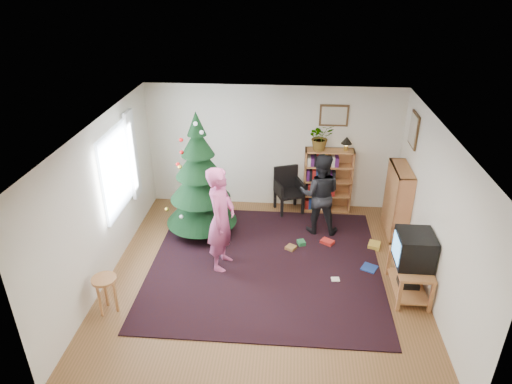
# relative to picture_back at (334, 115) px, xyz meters

# --- Properties ---
(floor) EXTENTS (5.00, 5.00, 0.00)m
(floor) POSITION_rel_picture_back_xyz_m (-1.15, -2.48, -1.95)
(floor) COLOR brown
(floor) RESTS_ON ground
(ceiling) EXTENTS (5.00, 5.00, 0.00)m
(ceiling) POSITION_rel_picture_back_xyz_m (-1.15, -2.48, 0.55)
(ceiling) COLOR white
(ceiling) RESTS_ON wall_back
(wall_back) EXTENTS (5.00, 0.02, 2.50)m
(wall_back) POSITION_rel_picture_back_xyz_m (-1.15, 0.02, -0.70)
(wall_back) COLOR silver
(wall_back) RESTS_ON floor
(wall_front) EXTENTS (5.00, 0.02, 2.50)m
(wall_front) POSITION_rel_picture_back_xyz_m (-1.15, -4.97, -0.70)
(wall_front) COLOR silver
(wall_front) RESTS_ON floor
(wall_left) EXTENTS (0.02, 5.00, 2.50)m
(wall_left) POSITION_rel_picture_back_xyz_m (-3.65, -2.48, -0.70)
(wall_left) COLOR silver
(wall_left) RESTS_ON floor
(wall_right) EXTENTS (0.02, 5.00, 2.50)m
(wall_right) POSITION_rel_picture_back_xyz_m (1.35, -2.48, -0.70)
(wall_right) COLOR silver
(wall_right) RESTS_ON floor
(rug) EXTENTS (3.80, 3.60, 0.02)m
(rug) POSITION_rel_picture_back_xyz_m (-1.15, -2.17, -1.94)
(rug) COLOR black
(rug) RESTS_ON floor
(window_pane) EXTENTS (0.04, 1.20, 1.40)m
(window_pane) POSITION_rel_picture_back_xyz_m (-3.62, -1.88, -0.45)
(window_pane) COLOR silver
(window_pane) RESTS_ON wall_left
(curtain) EXTENTS (0.06, 0.35, 1.60)m
(curtain) POSITION_rel_picture_back_xyz_m (-3.58, -1.18, -0.45)
(curtain) COLOR silver
(curtain) RESTS_ON wall_left
(picture_back) EXTENTS (0.55, 0.03, 0.42)m
(picture_back) POSITION_rel_picture_back_xyz_m (0.00, 0.00, 0.00)
(picture_back) COLOR #4C3319
(picture_back) RESTS_ON wall_back
(picture_right) EXTENTS (0.03, 0.50, 0.60)m
(picture_right) POSITION_rel_picture_back_xyz_m (1.33, -0.73, 0.00)
(picture_right) COLOR #4C3319
(picture_right) RESTS_ON wall_right
(christmas_tree) EXTENTS (1.29, 1.29, 2.35)m
(christmas_tree) POSITION_rel_picture_back_xyz_m (-2.39, -1.23, -0.97)
(christmas_tree) COLOR #3F2816
(christmas_tree) RESTS_ON rug
(bookshelf_back) EXTENTS (0.95, 0.30, 1.30)m
(bookshelf_back) POSITION_rel_picture_back_xyz_m (-0.03, -0.14, -1.29)
(bookshelf_back) COLOR #BE7243
(bookshelf_back) RESTS_ON floor
(bookshelf_right) EXTENTS (0.30, 0.95, 1.30)m
(bookshelf_right) POSITION_rel_picture_back_xyz_m (1.19, -0.91, -1.29)
(bookshelf_right) COLOR #BE7243
(bookshelf_right) RESTS_ON floor
(tv_stand) EXTENTS (0.51, 0.92, 0.55)m
(tv_stand) POSITION_rel_picture_back_xyz_m (1.07, -2.71, -1.62)
(tv_stand) COLOR #BE7243
(tv_stand) RESTS_ON floor
(crt_tv) EXTENTS (0.53, 0.57, 0.50)m
(crt_tv) POSITION_rel_picture_back_xyz_m (1.07, -2.71, -1.15)
(crt_tv) COLOR black
(crt_tv) RESTS_ON tv_stand
(armchair) EXTENTS (0.64, 0.66, 0.91)m
(armchair) POSITION_rel_picture_back_xyz_m (-0.80, -0.19, -1.46)
(armchair) COLOR black
(armchair) RESTS_ON rug
(stool) EXTENTS (0.35, 0.35, 0.59)m
(stool) POSITION_rel_picture_back_xyz_m (-3.35, -3.49, -1.50)
(stool) COLOR #BE7243
(stool) RESTS_ON floor
(person_standing) EXTENTS (0.53, 0.72, 1.79)m
(person_standing) POSITION_rel_picture_back_xyz_m (-1.86, -2.24, -1.06)
(person_standing) COLOR #AC4474
(person_standing) RESTS_ON rug
(person_by_chair) EXTENTS (0.80, 0.65, 1.55)m
(person_by_chair) POSITION_rel_picture_back_xyz_m (-0.24, -1.01, -1.17)
(person_by_chair) COLOR black
(person_by_chair) RESTS_ON rug
(potted_plant) EXTENTS (0.57, 0.53, 0.52)m
(potted_plant) POSITION_rel_picture_back_xyz_m (-0.23, -0.14, -0.39)
(potted_plant) COLOR gray
(potted_plant) RESTS_ON bookshelf_back
(table_lamp) EXTENTS (0.21, 0.21, 0.28)m
(table_lamp) POSITION_rel_picture_back_xyz_m (0.27, -0.14, -0.46)
(table_lamp) COLOR #A57F33
(table_lamp) RESTS_ON bookshelf_back
(floor_clutter) EXTENTS (1.68, 1.26, 0.08)m
(floor_clutter) POSITION_rel_picture_back_xyz_m (-0.00, -1.81, -1.91)
(floor_clutter) COLOR #A51E19
(floor_clutter) RESTS_ON rug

